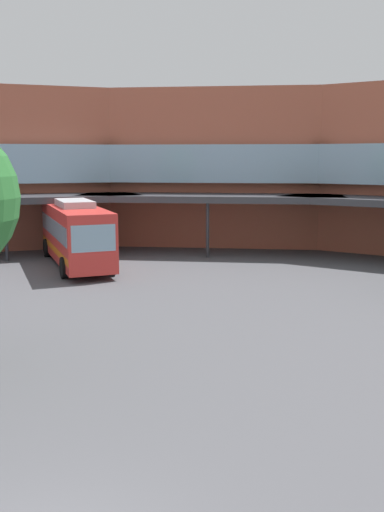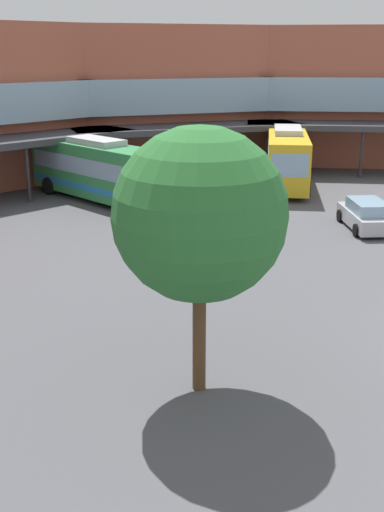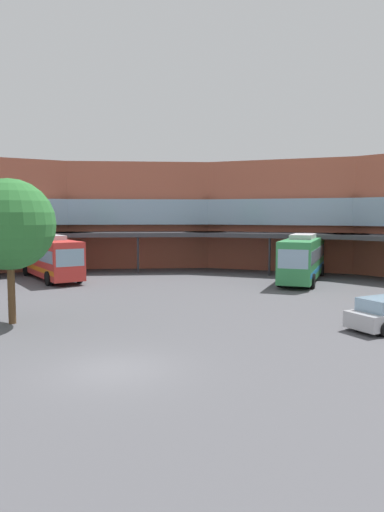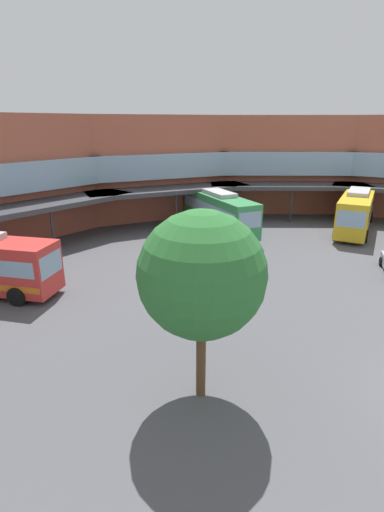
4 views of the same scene
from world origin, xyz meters
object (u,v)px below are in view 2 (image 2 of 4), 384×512
Objects in this scene: parked_car at (366,215)px; plaza_tree at (200,215)px; bus_3 at (98,170)px; bus_0 at (287,156)px.

parked_car is 0.64× the size of plaza_tree.
parked_car is at bearing 4.36° from plaza_tree.
parked_car is (2.62, -15.82, -1.19)m from bus_3.
bus_0 is at bearing 9.43° from parked_car.
bus_0 reaches higher than bus_3.
bus_0 is 1.58× the size of plaza_tree.
bus_0 is 13.08m from bus_3.
bus_0 reaches higher than parked_car.
parked_car is (-8.04, -8.24, -1.23)m from bus_0.
bus_0 is at bearing 67.05° from bus_3.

